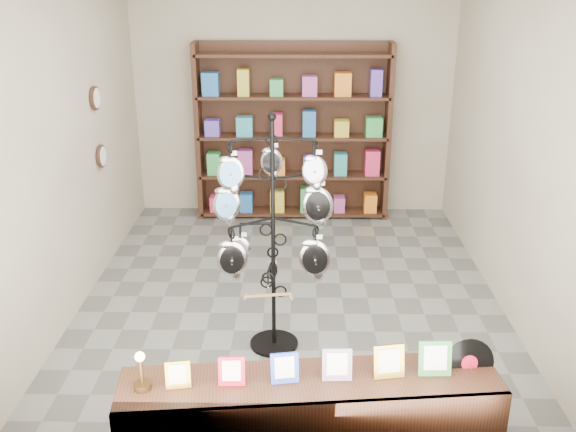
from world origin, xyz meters
name	(u,v)px	position (x,y,z in m)	size (l,w,h in m)	color
ground	(291,297)	(0.00, 0.00, 0.00)	(5.00, 5.00, 0.00)	slate
room_envelope	(291,110)	(0.00, 0.00, 1.85)	(5.00, 5.00, 5.00)	#B9AF95
display_tree	(273,218)	(-0.13, -0.85, 1.16)	(1.03, 0.89, 2.01)	black
front_shelf	(310,418)	(0.15, -2.19, 0.30)	(2.44, 0.73, 0.85)	black
back_shelving	(293,138)	(0.00, 2.30, 1.03)	(2.42, 0.36, 2.20)	black
wall_clocks	(98,128)	(-1.97, 0.80, 1.50)	(0.03, 0.24, 0.84)	black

